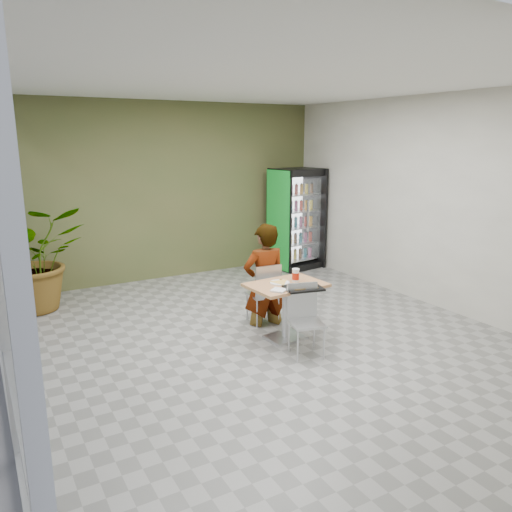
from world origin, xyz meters
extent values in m
plane|color=gray|center=(0.00, 0.00, 0.00)|extent=(7.00, 7.00, 0.00)
cube|color=tan|center=(0.25, -0.10, 0.73)|extent=(0.99, 0.73, 0.04)
cylinder|color=#B5B7BB|center=(0.25, -0.10, 0.36)|extent=(0.10, 0.10, 0.71)
cube|color=#B5B7BB|center=(0.25, -0.10, 0.02)|extent=(0.50, 0.41, 0.04)
cube|color=#B5B7BB|center=(0.29, 0.57, 0.41)|extent=(0.41, 0.41, 0.03)
cube|color=#B5B7BB|center=(0.28, 0.39, 0.64)|extent=(0.39, 0.06, 0.46)
cylinder|color=#B5B7BB|center=(0.47, 0.72, 0.21)|extent=(0.02, 0.02, 0.41)
cylinder|color=#B5B7BB|center=(0.14, 0.75, 0.21)|extent=(0.02, 0.02, 0.41)
cylinder|color=#B5B7BB|center=(0.45, 0.39, 0.21)|extent=(0.02, 0.02, 0.41)
cylinder|color=#B5B7BB|center=(0.12, 0.42, 0.21)|extent=(0.02, 0.02, 0.41)
cube|color=#B5B7BB|center=(0.19, -0.65, 0.41)|extent=(0.47, 0.47, 0.03)
cube|color=#B5B7BB|center=(0.24, -0.47, 0.63)|extent=(0.37, 0.13, 0.45)
cylinder|color=#B5B7BB|center=(-0.01, -0.76, 0.20)|extent=(0.02, 0.02, 0.41)
cylinder|color=#B5B7BB|center=(0.30, -0.85, 0.20)|extent=(0.02, 0.02, 0.41)
cylinder|color=#B5B7BB|center=(0.07, -0.45, 0.20)|extent=(0.02, 0.02, 0.41)
cylinder|color=#B5B7BB|center=(0.39, -0.53, 0.20)|extent=(0.02, 0.02, 0.41)
imported|color=black|center=(0.29, 0.52, 0.57)|extent=(0.67, 0.46, 1.73)
cylinder|color=white|center=(0.19, -0.03, 0.76)|extent=(0.25, 0.25, 0.01)
cylinder|color=white|center=(0.41, -0.08, 0.83)|extent=(0.09, 0.09, 0.16)
cylinder|color=red|center=(0.41, -0.08, 0.82)|extent=(0.09, 0.09, 0.09)
cylinder|color=white|center=(0.41, -0.08, 0.91)|extent=(0.10, 0.10, 0.01)
cube|color=white|center=(0.00, -0.32, 0.76)|extent=(0.23, 0.23, 0.02)
cube|color=black|center=(0.31, -0.40, 0.76)|extent=(0.51, 0.42, 0.03)
cube|color=black|center=(2.46, 2.91, 0.99)|extent=(0.97, 0.81, 1.98)
cube|color=green|center=(2.01, 2.91, 0.99)|extent=(0.10, 0.67, 1.94)
cube|color=silver|center=(2.46, 2.58, 1.01)|extent=(0.71, 0.11, 1.58)
imported|color=#326227|center=(-2.39, 2.74, 0.79)|extent=(1.55, 1.38, 1.59)
camera|label=1|loc=(-3.09, -5.20, 2.56)|focal=35.00mm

